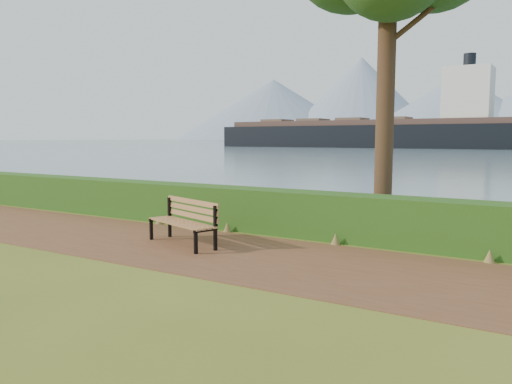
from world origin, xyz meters
The scene contains 5 objects.
ground centered at (0.00, 0.00, 0.00)m, with size 140.00×140.00×0.00m, color #4F5C1A.
path centered at (0.00, 0.30, 0.01)m, with size 40.00×3.40×0.01m, color brown.
hedge centered at (0.00, 2.60, 0.50)m, with size 32.00×0.85×1.00m, color #1D4213.
bench centered at (-1.08, 0.49, 0.54)m, with size 1.93×1.11×0.93m.
cargo_ship centered at (-27.89, 96.01, 2.94)m, with size 65.23×11.41×19.75m.
Camera 1 is at (5.39, -7.48, 2.21)m, focal length 35.00 mm.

